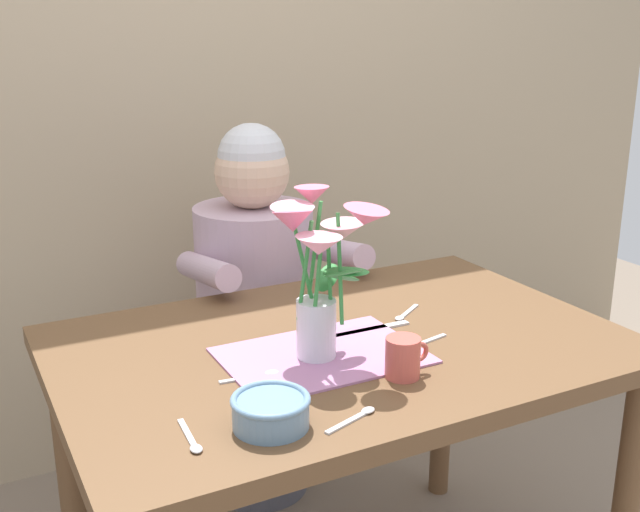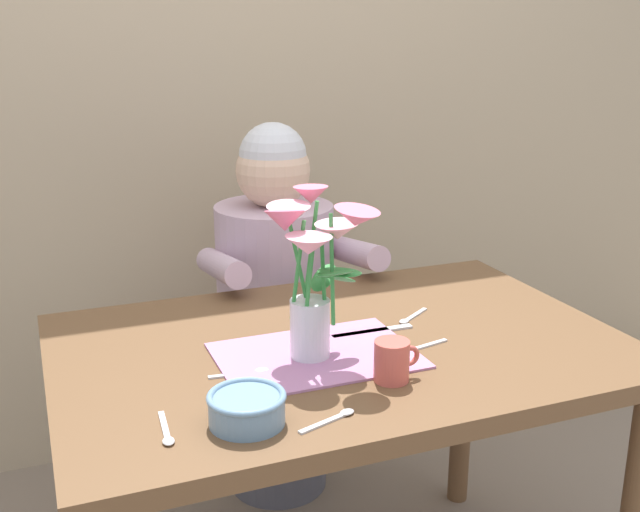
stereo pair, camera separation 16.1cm
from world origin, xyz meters
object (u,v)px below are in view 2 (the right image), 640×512
(seated_person, at_px, (276,317))
(coffee_cup, at_px, (392,361))
(flower_vase, at_px, (313,260))
(dinner_knife, at_px, (372,331))
(ceramic_bowl, at_px, (247,407))

(seated_person, distance_m, coffee_cup, 0.85)
(flower_vase, xyz_separation_m, coffee_cup, (0.10, -0.15, -0.17))
(seated_person, xyz_separation_m, dinner_knife, (0.03, -0.60, 0.18))
(flower_vase, distance_m, dinner_knife, 0.28)
(ceramic_bowl, distance_m, coffee_cup, 0.31)
(seated_person, bearing_deg, ceramic_bowl, -110.52)
(flower_vase, height_order, dinner_knife, flower_vase)
(flower_vase, xyz_separation_m, ceramic_bowl, (-0.20, -0.21, -0.18))
(dinner_knife, xyz_separation_m, coffee_cup, (-0.07, -0.23, 0.04))
(seated_person, distance_m, flower_vase, 0.79)
(dinner_knife, bearing_deg, seated_person, 93.35)
(seated_person, xyz_separation_m, flower_vase, (-0.14, -0.67, 0.38))
(flower_vase, relative_size, dinner_knife, 1.76)
(coffee_cup, bearing_deg, seated_person, 87.38)
(flower_vase, height_order, ceramic_bowl, flower_vase)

